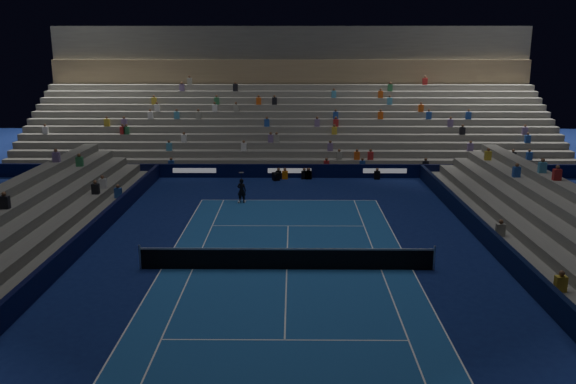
{
  "coord_description": "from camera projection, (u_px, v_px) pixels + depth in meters",
  "views": [
    {
      "loc": [
        0.27,
        -24.36,
        9.54
      ],
      "look_at": [
        0.0,
        6.0,
        2.0
      ],
      "focal_mm": 37.09,
      "sensor_mm": 36.0,
      "label": 1
    }
  ],
  "objects": [
    {
      "name": "ground",
      "position": [
        287.0,
        269.0,
        25.94
      ],
      "size": [
        90.0,
        90.0,
        0.0
      ],
      "primitive_type": "plane",
      "color": "#0E1A54",
      "rests_on": "ground"
    },
    {
      "name": "court_surface",
      "position": [
        287.0,
        269.0,
        25.94
      ],
      "size": [
        10.97,
        23.77,
        0.01
      ],
      "primitive_type": "cube",
      "color": "#1A4D92",
      "rests_on": "ground"
    },
    {
      "name": "sponsor_barrier_far",
      "position": [
        290.0,
        171.0,
        43.77
      ],
      "size": [
        44.0,
        0.25,
        1.0
      ],
      "primitive_type": "cube",
      "color": "black",
      "rests_on": "ground"
    },
    {
      "name": "sponsor_barrier_east",
      "position": [
        510.0,
        259.0,
        25.73
      ],
      "size": [
        0.25,
        37.0,
        1.0
      ],
      "primitive_type": "cube",
      "color": "black",
      "rests_on": "ground"
    },
    {
      "name": "sponsor_barrier_west",
      "position": [
        65.0,
        258.0,
        25.9
      ],
      "size": [
        0.25,
        37.0,
        1.0
      ],
      "primitive_type": "cube",
      "color": "black",
      "rests_on": "ground"
    },
    {
      "name": "grandstand_main",
      "position": [
        290.0,
        117.0,
        52.2
      ],
      "size": [
        44.0,
        15.2,
        11.2
      ],
      "color": "slate",
      "rests_on": "ground"
    },
    {
      "name": "tennis_net",
      "position": [
        287.0,
        259.0,
        25.82
      ],
      "size": [
        12.9,
        0.1,
        1.1
      ],
      "color": "#B2B2B7",
      "rests_on": "ground"
    },
    {
      "name": "tennis_player",
      "position": [
        242.0,
        191.0,
        36.75
      ],
      "size": [
        0.63,
        0.48,
        1.53
      ],
      "primitive_type": "imported",
      "rotation": [
        0.0,
        0.0,
        2.92
      ],
      "color": "black",
      "rests_on": "ground"
    },
    {
      "name": "broadcast_camera",
      "position": [
        276.0,
        176.0,
        42.92
      ],
      "size": [
        0.59,
        0.95,
        0.56
      ],
      "color": "black",
      "rests_on": "ground"
    }
  ]
}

